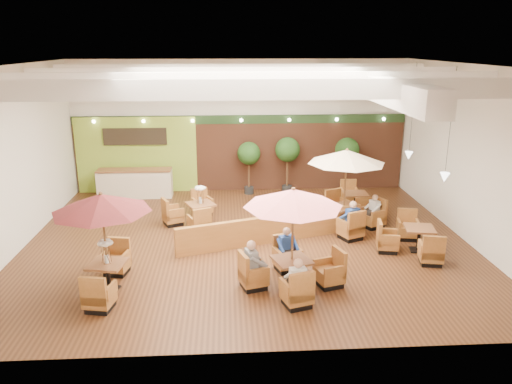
{
  "coord_description": "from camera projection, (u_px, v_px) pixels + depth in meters",
  "views": [
    {
      "loc": [
        -0.63,
        -14.88,
        6.11
      ],
      "look_at": [
        0.3,
        0.5,
        1.5
      ],
      "focal_mm": 35.0,
      "sensor_mm": 36.0,
      "label": 1
    }
  ],
  "objects": [
    {
      "name": "service_counter",
      "position": [
        135.0,
        183.0,
        20.47
      ],
      "size": [
        3.0,
        0.75,
        1.18
      ],
      "color": "beige",
      "rests_on": "ground"
    },
    {
      "name": "table_2",
      "position": [
        346.0,
        175.0,
        16.64
      ],
      "size": [
        2.93,
        2.93,
        2.79
      ],
      "rotation": [
        0.0,
        0.0,
        0.42
      ],
      "color": "brown",
      "rests_on": "ground"
    },
    {
      "name": "diner_2",
      "position": [
        253.0,
        260.0,
        12.76
      ],
      "size": [
        0.42,
        0.47,
        0.86
      ],
      "rotation": [
        0.0,
        0.0,
        5.0
      ],
      "color": "slate",
      "rests_on": "ground"
    },
    {
      "name": "table_3",
      "position": [
        193.0,
        212.0,
        17.39
      ],
      "size": [
        1.96,
        2.78,
        1.55
      ],
      "rotation": [
        0.0,
        0.0,
        0.43
      ],
      "color": "brown",
      "rests_on": "ground"
    },
    {
      "name": "room",
      "position": [
        253.0,
        123.0,
        16.15
      ],
      "size": [
        14.04,
        14.0,
        5.52
      ],
      "color": "#381E0F",
      "rests_on": "ground"
    },
    {
      "name": "table_4",
      "position": [
        409.0,
        240.0,
        15.18
      ],
      "size": [
        1.83,
        2.65,
        0.96
      ],
      "rotation": [
        0.0,
        0.0,
        -0.19
      ],
      "color": "brown",
      "rests_on": "ground"
    },
    {
      "name": "diner_0",
      "position": [
        297.0,
        277.0,
        11.87
      ],
      "size": [
        0.41,
        0.35,
        0.8
      ],
      "rotation": [
        0.0,
        0.0,
        0.13
      ],
      "color": "silver",
      "rests_on": "ground"
    },
    {
      "name": "diner_3",
      "position": [
        351.0,
        216.0,
        15.98
      ],
      "size": [
        0.48,
        0.45,
        0.85
      ],
      "rotation": [
        0.0,
        0.0,
        0.45
      ],
      "color": "#224496",
      "rests_on": "ground"
    },
    {
      "name": "table_1",
      "position": [
        293.0,
        220.0,
        12.51
      ],
      "size": [
        2.8,
        2.8,
        2.71
      ],
      "rotation": [
        0.0,
        0.0,
        0.3
      ],
      "color": "brown",
      "rests_on": "ground"
    },
    {
      "name": "diner_1",
      "position": [
        287.0,
        245.0,
        13.77
      ],
      "size": [
        0.43,
        0.39,
        0.79
      ],
      "rotation": [
        0.0,
        0.0,
        3.45
      ],
      "color": "#224496",
      "rests_on": "ground"
    },
    {
      "name": "topiary_2",
      "position": [
        347.0,
        152.0,
        20.84
      ],
      "size": [
        1.01,
        1.01,
        2.34
      ],
      "color": "black",
      "rests_on": "ground"
    },
    {
      "name": "table_5",
      "position": [
        355.0,
        203.0,
        18.66
      ],
      "size": [
        0.9,
        2.57,
        0.96
      ],
      "rotation": [
        0.0,
        0.0,
        -0.05
      ],
      "color": "brown",
      "rests_on": "ground"
    },
    {
      "name": "booth_divider",
      "position": [
        273.0,
        229.0,
        15.85
      ],
      "size": [
        6.1,
        2.19,
        0.88
      ],
      "primitive_type": "cube",
      "rotation": [
        0.0,
        0.0,
        0.32
      ],
      "color": "brown",
      "rests_on": "ground"
    },
    {
      "name": "topiary_1",
      "position": [
        288.0,
        152.0,
        20.68
      ],
      "size": [
        1.03,
        1.03,
        2.39
      ],
      "color": "black",
      "rests_on": "ground"
    },
    {
      "name": "diner_4",
      "position": [
        373.0,
        207.0,
        17.03
      ],
      "size": [
        0.38,
        0.4,
        0.72
      ],
      "rotation": [
        0.0,
        0.0,
        2.0
      ],
      "color": "silver",
      "rests_on": "ground"
    },
    {
      "name": "table_0",
      "position": [
        103.0,
        217.0,
        12.27
      ],
      "size": [
        2.45,
        2.68,
        2.65
      ],
      "rotation": [
        0.0,
        0.0,
        -0.19
      ],
      "color": "brown",
      "rests_on": "ground"
    },
    {
      "name": "topiary_0",
      "position": [
        249.0,
        155.0,
        20.63
      ],
      "size": [
        0.95,
        0.95,
        2.21
      ],
      "color": "black",
      "rests_on": "ground"
    }
  ]
}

